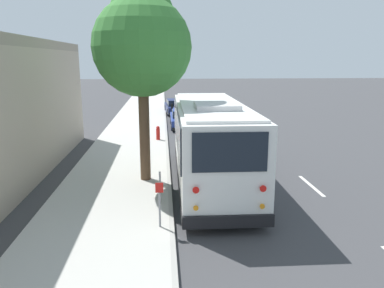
% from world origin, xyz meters
% --- Properties ---
extents(ground_plane, '(160.00, 160.00, 0.00)m').
position_xyz_m(ground_plane, '(0.00, 0.00, 0.00)').
color(ground_plane, '#3D3D3F').
extents(sidewalk_slab, '(80.00, 4.04, 0.15)m').
position_xyz_m(sidewalk_slab, '(0.00, 3.85, 0.07)').
color(sidewalk_slab, '#B2AFA8').
rests_on(sidewalk_slab, ground).
extents(curb_strip, '(80.00, 0.14, 0.15)m').
position_xyz_m(curb_strip, '(0.00, 1.76, 0.07)').
color(curb_strip, '#9D9A94').
rests_on(curb_strip, ground).
extents(shuttle_bus, '(9.09, 2.74, 3.33)m').
position_xyz_m(shuttle_bus, '(-0.37, 0.16, 1.78)').
color(shuttle_bus, white).
rests_on(shuttle_bus, ground).
extents(parked_sedan_blue, '(4.69, 1.72, 1.27)m').
position_xyz_m(parked_sedan_blue, '(12.35, 0.56, 0.59)').
color(parked_sedan_blue, navy).
rests_on(parked_sedan_blue, ground).
extents(parked_sedan_navy, '(4.65, 1.93, 1.28)m').
position_xyz_m(parked_sedan_navy, '(19.07, 0.82, 0.59)').
color(parked_sedan_navy, '#19234C').
rests_on(parked_sedan_navy, ground).
extents(street_tree, '(3.64, 3.64, 7.40)m').
position_xyz_m(street_tree, '(0.10, 2.67, 5.41)').
color(street_tree, brown).
rests_on(street_tree, sidewalk_slab).
extents(sign_post_near, '(0.06, 0.22, 1.29)m').
position_xyz_m(sign_post_near, '(-4.36, 2.09, 0.82)').
color(sign_post_near, gray).
rests_on(sign_post_near, sidewalk_slab).
extents(sign_post_far, '(0.06, 0.06, 1.08)m').
position_xyz_m(sign_post_far, '(-2.62, 2.09, 0.69)').
color(sign_post_far, gray).
rests_on(sign_post_far, sidewalk_slab).
extents(fire_hydrant, '(0.22, 0.22, 0.81)m').
position_xyz_m(fire_hydrant, '(7.36, 2.25, 0.55)').
color(fire_hydrant, red).
rests_on(fire_hydrant, sidewalk_slab).
extents(lane_stripe_mid, '(2.40, 0.14, 0.01)m').
position_xyz_m(lane_stripe_mid, '(-0.88, -3.69, 0.00)').
color(lane_stripe_mid, silver).
rests_on(lane_stripe_mid, ground).
extents(lane_stripe_ahead, '(2.40, 0.14, 0.01)m').
position_xyz_m(lane_stripe_ahead, '(5.12, -3.69, 0.00)').
color(lane_stripe_ahead, silver).
rests_on(lane_stripe_ahead, ground).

